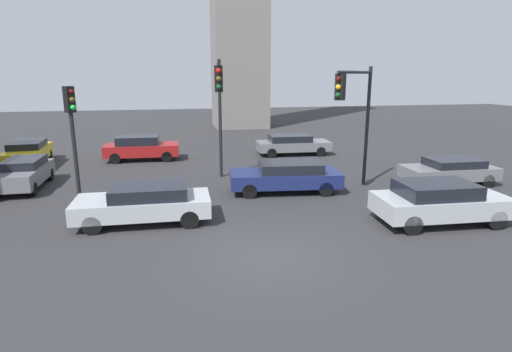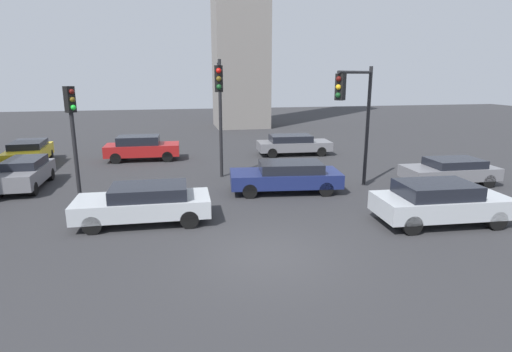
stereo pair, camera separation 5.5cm
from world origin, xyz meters
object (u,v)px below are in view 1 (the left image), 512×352
(car_1, at_px, (24,173))
(car_4, at_px, (439,201))
(car_7, at_px, (450,170))
(car_6, at_px, (286,176))
(car_0, at_px, (145,203))
(car_5, at_px, (28,152))
(car_2, at_px, (141,148))
(traffic_light_1, at_px, (72,122))
(traffic_light_2, at_px, (219,96))
(traffic_light_0, at_px, (355,104))
(car_3, at_px, (292,144))

(car_1, bearing_deg, car_4, 63.14)
(car_7, bearing_deg, car_6, -1.28)
(car_0, height_order, car_4, car_4)
(car_5, bearing_deg, car_2, 86.13)
(traffic_light_1, height_order, traffic_light_2, traffic_light_2)
(traffic_light_0, distance_m, car_5, 18.35)
(car_3, distance_m, car_4, 13.18)
(car_2, bearing_deg, traffic_light_1, -102.11)
(car_0, relative_size, car_4, 1.02)
(car_4, bearing_deg, traffic_light_0, 111.30)
(traffic_light_0, relative_size, traffic_light_1, 1.17)
(car_1, xyz_separation_m, car_2, (4.80, 5.41, 0.05))
(traffic_light_2, height_order, car_1, traffic_light_2)
(traffic_light_1, xyz_separation_m, car_2, (1.98, 8.04, -2.46))
(car_0, bearing_deg, car_1, -44.35)
(car_0, distance_m, car_5, 13.18)
(car_3, relative_size, car_7, 1.10)
(car_5, height_order, car_6, car_5)
(car_2, relative_size, car_7, 1.02)
(car_1, xyz_separation_m, car_5, (-1.44, 5.42, -0.00))
(car_2, xyz_separation_m, car_3, (9.41, -0.16, -0.08))
(car_4, relative_size, car_6, 0.92)
(car_0, distance_m, car_6, 6.49)
(traffic_light_1, distance_m, car_6, 8.99)
(traffic_light_0, xyz_separation_m, car_6, (-2.72, 0.73, -3.12))
(car_7, bearing_deg, car_3, -57.93)
(car_4, bearing_deg, car_5, 145.06)
(car_6, xyz_separation_m, car_7, (7.84, -0.39, -0.05))
(car_1, bearing_deg, car_3, 110.25)
(car_3, xyz_separation_m, car_4, (1.34, -13.12, 0.09))
(traffic_light_0, distance_m, car_7, 6.02)
(car_4, bearing_deg, car_2, 132.06)
(car_5, distance_m, car_6, 15.38)
(traffic_light_0, relative_size, car_7, 1.26)
(car_0, distance_m, car_4, 10.20)
(car_2, bearing_deg, traffic_light_0, -42.48)
(traffic_light_0, distance_m, car_1, 14.98)
(traffic_light_0, relative_size, car_2, 1.24)
(car_3, height_order, car_4, car_4)
(car_1, height_order, car_4, car_4)
(traffic_light_1, distance_m, car_3, 14.08)
(traffic_light_0, height_order, car_1, traffic_light_0)
(car_7, bearing_deg, car_1, -8.34)
(car_5, bearing_deg, car_1, 11.09)
(car_7, bearing_deg, car_5, -21.40)
(traffic_light_0, relative_size, car_5, 1.20)
(car_2, xyz_separation_m, car_6, (6.65, -8.39, -0.05))
(car_0, xyz_separation_m, car_1, (-5.57, 5.74, -0.00))
(car_3, bearing_deg, traffic_light_2, -125.63)
(car_0, xyz_separation_m, car_6, (5.88, 2.76, -0.00))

